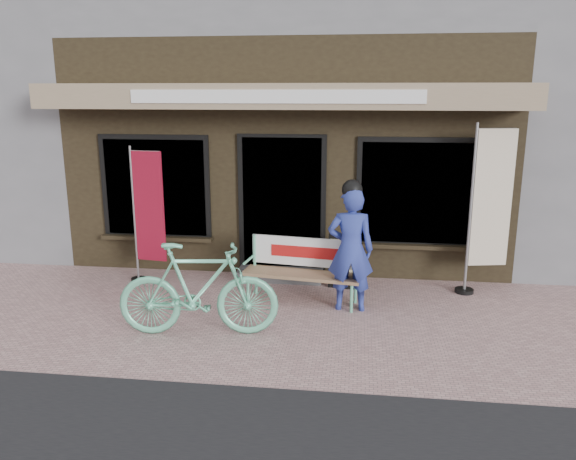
# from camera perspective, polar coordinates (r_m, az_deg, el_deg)

# --- Properties ---
(ground) EXTENTS (70.00, 70.00, 0.00)m
(ground) POSITION_cam_1_polar(r_m,az_deg,el_deg) (7.07, -2.80, -9.59)
(ground) COLOR #BC918F
(ground) RESTS_ON ground
(storefront) EXTENTS (7.00, 6.77, 6.00)m
(storefront) POSITION_cam_1_polar(r_m,az_deg,el_deg) (11.41, 1.46, 14.80)
(storefront) COLOR black
(storefront) RESTS_ON ground
(bench) EXTENTS (1.65, 0.63, 0.87)m
(bench) POSITION_cam_1_polar(r_m,az_deg,el_deg) (7.68, 1.56, -3.59)
(bench) COLOR #68CCA1
(bench) RESTS_ON ground
(person) EXTENTS (0.61, 0.41, 1.74)m
(person) POSITION_cam_1_polar(r_m,az_deg,el_deg) (7.32, 6.38, -1.73)
(person) COLOR #2B3994
(person) RESTS_ON ground
(bicycle) EXTENTS (1.93, 0.76, 1.13)m
(bicycle) POSITION_cam_1_polar(r_m,az_deg,el_deg) (6.69, -9.10, -5.98)
(bicycle) COLOR #68CCA1
(bicycle) RESTS_ON ground
(nobori_red) EXTENTS (0.61, 0.25, 2.06)m
(nobori_red) POSITION_cam_1_polar(r_m,az_deg,el_deg) (8.54, -14.15, 1.61)
(nobori_red) COLOR gray
(nobori_red) RESTS_ON ground
(nobori_cream) EXTENTS (0.72, 0.31, 2.41)m
(nobori_cream) POSITION_cam_1_polar(r_m,az_deg,el_deg) (8.28, 19.64, 2.15)
(nobori_cream) COLOR gray
(nobori_cream) RESTS_ON ground
(menu_stand) EXTENTS (0.41, 0.15, 0.82)m
(menu_stand) POSITION_cam_1_polar(r_m,az_deg,el_deg) (8.22, 5.54, -3.14)
(menu_stand) COLOR black
(menu_stand) RESTS_ON ground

